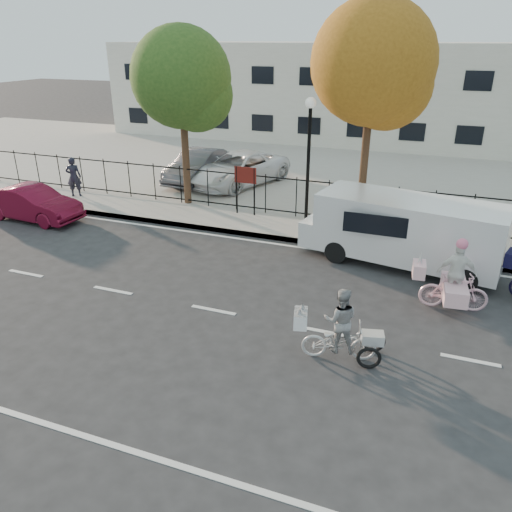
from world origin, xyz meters
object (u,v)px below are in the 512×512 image
at_px(unicorn_bike, 454,284).
at_px(lot_car_c, 198,166).
at_px(pedestrian, 74,177).
at_px(white_van, 405,229).
at_px(lamppost, 309,139).
at_px(lot_car_b, 239,169).
at_px(red_sedan, 33,203).
at_px(zebra_trike, 340,332).

height_order(unicorn_bike, lot_car_c, unicorn_bike).
bearing_deg(pedestrian, unicorn_bike, 135.61).
bearing_deg(lot_car_c, white_van, -29.44).
xyz_separation_m(lamppost, lot_car_b, (-4.19, 3.76, -2.25)).
distance_m(red_sedan, lot_car_c, 7.50).
bearing_deg(lot_car_c, pedestrian, -131.86).
distance_m(lamppost, white_van, 4.71).
relative_size(unicorn_bike, lot_car_c, 0.44).
bearing_deg(lot_car_b, lamppost, -22.75).
distance_m(zebra_trike, red_sedan, 13.36).
bearing_deg(lamppost, lot_car_c, 149.51).
distance_m(zebra_trike, pedestrian, 14.73).
height_order(zebra_trike, red_sedan, zebra_trike).
xyz_separation_m(lamppost, zebra_trike, (2.85, -7.69, -2.48)).
relative_size(zebra_trike, unicorn_bike, 1.00).
distance_m(pedestrian, lot_car_b, 7.04).
relative_size(red_sedan, pedestrian, 2.34).
height_order(lamppost, lot_car_c, lamppost).
xyz_separation_m(lamppost, pedestrian, (-9.91, -0.34, -2.14)).
distance_m(white_van, red_sedan, 13.28).
distance_m(zebra_trike, lot_car_c, 14.44).
relative_size(white_van, lot_car_b, 1.17).
bearing_deg(lot_car_b, unicorn_bike, -23.08).
bearing_deg(white_van, pedestrian, -178.12).
xyz_separation_m(red_sedan, lot_car_b, (5.47, 6.76, 0.23)).
relative_size(zebra_trike, pedestrian, 1.17).
bearing_deg(red_sedan, lamppost, -69.48).
height_order(zebra_trike, unicorn_bike, unicorn_bike).
xyz_separation_m(zebra_trike, white_van, (0.74, 5.39, 0.50)).
height_order(red_sedan, lot_car_c, lot_car_c).
relative_size(lamppost, red_sedan, 1.13).
bearing_deg(red_sedan, pedestrian, 8.61).
bearing_deg(pedestrian, lot_car_b, -172.79).
height_order(unicorn_bike, pedestrian, unicorn_bike).
xyz_separation_m(zebra_trike, pedestrian, (-12.76, 7.36, 0.34)).
relative_size(lamppost, unicorn_bike, 2.27).
xyz_separation_m(zebra_trike, lot_car_b, (-7.04, 11.45, 0.23)).
relative_size(red_sedan, lot_car_c, 0.89).
xyz_separation_m(white_van, pedestrian, (-13.50, 1.96, -0.16)).
xyz_separation_m(lamppost, red_sedan, (-9.66, -3.00, -2.48)).
bearing_deg(red_sedan, zebra_trike, -107.30).
height_order(lamppost, zebra_trike, lamppost).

